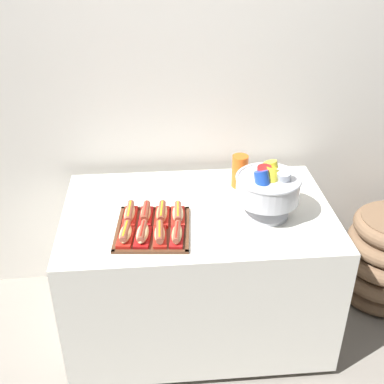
{
  "coord_description": "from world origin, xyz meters",
  "views": [
    {
      "loc": [
        -0.2,
        -2.0,
        2.04
      ],
      "look_at": [
        -0.03,
        0.0,
        0.86
      ],
      "focal_mm": 46.04,
      "sensor_mm": 36.0,
      "label": 1
    }
  ],
  "objects_px": {
    "serving_tray": "(153,229)",
    "hot_dog_6": "(162,214)",
    "hot_dog_7": "(178,214)",
    "punch_bowl": "(268,188)",
    "hot_dog_3": "(177,235)",
    "hot_dog_5": "(146,214)",
    "hot_dog_4": "(130,214)",
    "buffet_table": "(197,268)",
    "hot_dog_2": "(160,234)",
    "hot_dog_1": "(143,234)",
    "cup_stack": "(240,171)",
    "hot_dog_0": "(125,234)"
  },
  "relations": [
    {
      "from": "serving_tray",
      "to": "hot_dog_6",
      "type": "bearing_deg",
      "value": 60.48
    },
    {
      "from": "hot_dog_7",
      "to": "punch_bowl",
      "type": "relative_size",
      "value": 0.56
    },
    {
      "from": "hot_dog_3",
      "to": "hot_dog_6",
      "type": "relative_size",
      "value": 0.94
    },
    {
      "from": "hot_dog_5",
      "to": "hot_dog_4",
      "type": "bearing_deg",
      "value": 174.92
    },
    {
      "from": "hot_dog_4",
      "to": "hot_dog_5",
      "type": "bearing_deg",
      "value": -5.08
    },
    {
      "from": "buffet_table",
      "to": "hot_dog_5",
      "type": "bearing_deg",
      "value": -165.16
    },
    {
      "from": "hot_dog_2",
      "to": "punch_bowl",
      "type": "relative_size",
      "value": 0.52
    },
    {
      "from": "hot_dog_1",
      "to": "buffet_table",
      "type": "bearing_deg",
      "value": 41.03
    },
    {
      "from": "serving_tray",
      "to": "cup_stack",
      "type": "bearing_deg",
      "value": 38.8
    },
    {
      "from": "hot_dog_0",
      "to": "hot_dog_5",
      "type": "relative_size",
      "value": 0.95
    },
    {
      "from": "buffet_table",
      "to": "hot_dog_3",
      "type": "xyz_separation_m",
      "value": [
        -0.12,
        -0.24,
        0.39
      ]
    },
    {
      "from": "hot_dog_0",
      "to": "hot_dog_1",
      "type": "bearing_deg",
      "value": -5.08
    },
    {
      "from": "serving_tray",
      "to": "hot_dog_1",
      "type": "distance_m",
      "value": 0.1
    },
    {
      "from": "serving_tray",
      "to": "punch_bowl",
      "type": "bearing_deg",
      "value": 8.41
    },
    {
      "from": "hot_dog_1",
      "to": "hot_dog_6",
      "type": "distance_m",
      "value": 0.18
    },
    {
      "from": "hot_dog_4",
      "to": "punch_bowl",
      "type": "distance_m",
      "value": 0.65
    },
    {
      "from": "buffet_table",
      "to": "hot_dog_2",
      "type": "height_order",
      "value": "hot_dog_2"
    },
    {
      "from": "serving_tray",
      "to": "hot_dog_2",
      "type": "bearing_deg",
      "value": -70.64
    },
    {
      "from": "punch_bowl",
      "to": "buffet_table",
      "type": "bearing_deg",
      "value": 167.3
    },
    {
      "from": "hot_dog_2",
      "to": "cup_stack",
      "type": "bearing_deg",
      "value": 46.65
    },
    {
      "from": "buffet_table",
      "to": "hot_dog_5",
      "type": "distance_m",
      "value": 0.47
    },
    {
      "from": "hot_dog_5",
      "to": "punch_bowl",
      "type": "height_order",
      "value": "punch_bowl"
    },
    {
      "from": "buffet_table",
      "to": "hot_dog_4",
      "type": "xyz_separation_m",
      "value": [
        -0.33,
        -0.06,
        0.4
      ]
    },
    {
      "from": "hot_dog_0",
      "to": "punch_bowl",
      "type": "bearing_deg",
      "value": 12.99
    },
    {
      "from": "serving_tray",
      "to": "hot_dog_5",
      "type": "bearing_deg",
      "value": 109.36
    },
    {
      "from": "punch_bowl",
      "to": "hot_dog_2",
      "type": "bearing_deg",
      "value": -162.04
    },
    {
      "from": "cup_stack",
      "to": "serving_tray",
      "type": "bearing_deg",
      "value": -141.2
    },
    {
      "from": "hot_dog_6",
      "to": "serving_tray",
      "type": "bearing_deg",
      "value": -119.52
    },
    {
      "from": "hot_dog_5",
      "to": "punch_bowl",
      "type": "relative_size",
      "value": 0.55
    },
    {
      "from": "hot_dog_0",
      "to": "hot_dog_5",
      "type": "bearing_deg",
      "value": 60.48
    },
    {
      "from": "hot_dog_4",
      "to": "punch_bowl",
      "type": "bearing_deg",
      "value": -1.09
    },
    {
      "from": "serving_tray",
      "to": "hot_dog_0",
      "type": "height_order",
      "value": "hot_dog_0"
    },
    {
      "from": "buffet_table",
      "to": "hot_dog_0",
      "type": "bearing_deg",
      "value": -146.6
    },
    {
      "from": "cup_stack",
      "to": "hot_dog_3",
      "type": "bearing_deg",
      "value": -127.54
    },
    {
      "from": "hot_dog_4",
      "to": "buffet_table",
      "type": "bearing_deg",
      "value": 10.4
    },
    {
      "from": "hot_dog_0",
      "to": "cup_stack",
      "type": "height_order",
      "value": "cup_stack"
    },
    {
      "from": "hot_dog_0",
      "to": "hot_dog_1",
      "type": "distance_m",
      "value": 0.08
    },
    {
      "from": "hot_dog_2",
      "to": "hot_dog_6",
      "type": "relative_size",
      "value": 0.91
    },
    {
      "from": "serving_tray",
      "to": "cup_stack",
      "type": "distance_m",
      "value": 0.6
    },
    {
      "from": "cup_stack",
      "to": "hot_dog_0",
      "type": "bearing_deg",
      "value": -142.65
    },
    {
      "from": "hot_dog_4",
      "to": "hot_dog_5",
      "type": "relative_size",
      "value": 1.06
    },
    {
      "from": "serving_tray",
      "to": "hot_dog_0",
      "type": "relative_size",
      "value": 2.45
    },
    {
      "from": "hot_dog_1",
      "to": "cup_stack",
      "type": "height_order",
      "value": "cup_stack"
    },
    {
      "from": "serving_tray",
      "to": "hot_dog_4",
      "type": "distance_m",
      "value": 0.14
    },
    {
      "from": "serving_tray",
      "to": "hot_dog_2",
      "type": "xyz_separation_m",
      "value": [
        0.03,
        -0.09,
        0.03
      ]
    },
    {
      "from": "hot_dog_0",
      "to": "hot_dog_5",
      "type": "height_order",
      "value": "same"
    },
    {
      "from": "hot_dog_7",
      "to": "punch_bowl",
      "type": "height_order",
      "value": "punch_bowl"
    },
    {
      "from": "hot_dog_1",
      "to": "hot_dog_2",
      "type": "relative_size",
      "value": 1.05
    },
    {
      "from": "hot_dog_2",
      "to": "hot_dog_5",
      "type": "relative_size",
      "value": 0.94
    },
    {
      "from": "buffet_table",
      "to": "hot_dog_6",
      "type": "height_order",
      "value": "hot_dog_6"
    }
  ]
}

